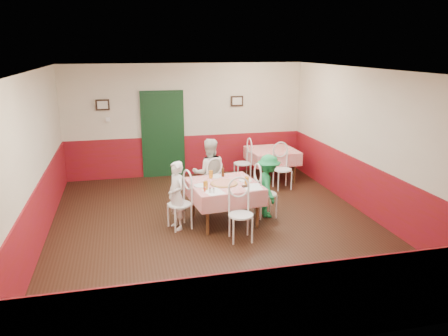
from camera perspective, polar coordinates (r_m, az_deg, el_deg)
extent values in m
plane|color=black|center=(8.11, -1.03, -7.53)|extent=(7.00, 7.00, 0.00)
plane|color=white|center=(7.47, -1.13, 12.63)|extent=(7.00, 7.00, 0.00)
cube|color=beige|center=(11.05, -4.94, 6.24)|extent=(6.00, 0.10, 2.80)
cube|color=beige|center=(4.48, 8.55, -8.08)|extent=(6.00, 0.10, 2.80)
cube|color=beige|center=(7.65, -23.63, 0.75)|extent=(0.10, 7.00, 2.80)
cube|color=beige|center=(8.79, 18.43, 3.07)|extent=(0.10, 7.00, 2.80)
cube|color=maroon|center=(11.22, -4.83, 1.69)|extent=(6.00, 0.03, 1.00)
cube|color=maroon|center=(4.92, 8.04, -17.66)|extent=(6.00, 0.03, 1.00)
cube|color=maroon|center=(7.90, -22.81, -5.56)|extent=(0.03, 7.00, 1.00)
cube|color=maroon|center=(9.01, 17.86, -2.53)|extent=(0.03, 7.00, 1.00)
cube|color=black|center=(11.00, -7.96, 4.24)|extent=(0.96, 0.06, 2.10)
cube|color=black|center=(10.84, -15.58, 7.95)|extent=(0.32, 0.03, 0.26)
cube|color=black|center=(11.20, 1.71, 8.74)|extent=(0.32, 0.03, 0.26)
cube|color=white|center=(10.88, -14.92, 6.16)|extent=(0.10, 0.03, 0.10)
cube|color=red|center=(8.15, 0.00, -4.57)|extent=(1.35, 1.35, 0.77)
cube|color=red|center=(10.83, 6.25, 0.45)|extent=(1.15, 1.15, 0.77)
cylinder|color=#B74723|center=(7.96, 0.00, -2.02)|extent=(0.53, 0.53, 0.03)
cylinder|color=white|center=(7.88, -3.06, -2.30)|extent=(0.28, 0.28, 0.01)
cylinder|color=white|center=(8.18, 2.81, -1.62)|extent=(0.28, 0.28, 0.01)
cylinder|color=white|center=(8.41, -1.15, -1.12)|extent=(0.28, 0.28, 0.01)
cylinder|color=#BF7219|center=(7.66, -2.43, -2.29)|extent=(0.09, 0.09, 0.15)
cylinder|color=#BF7219|center=(7.95, 2.99, -1.65)|extent=(0.09, 0.09, 0.14)
cylinder|color=#BF7219|center=(8.32, -1.73, -0.84)|extent=(0.09, 0.09, 0.15)
cylinder|color=#381C0A|center=(8.41, -0.15, -0.47)|extent=(0.06, 0.06, 0.20)
cylinder|color=silver|center=(7.49, -1.84, -2.95)|extent=(0.04, 0.04, 0.09)
cylinder|color=silver|center=(7.48, -1.37, -2.98)|extent=(0.04, 0.04, 0.09)
cylinder|color=#B23319|center=(7.56, -2.53, -2.77)|extent=(0.04, 0.04, 0.09)
cube|color=white|center=(7.57, -1.37, -3.09)|extent=(0.39, 0.46, 0.00)
cube|color=white|center=(7.83, 3.76, -2.47)|extent=(0.34, 0.43, 0.00)
cube|color=black|center=(7.83, 2.80, -2.39)|extent=(0.12, 0.10, 0.02)
imported|color=gray|center=(7.83, -6.23, -3.60)|extent=(0.42, 0.52, 1.25)
imported|color=gray|center=(8.86, -1.94, -0.65)|extent=(0.71, 0.56, 1.42)
imported|color=gray|center=(8.40, 5.80, -2.34)|extent=(0.57, 0.85, 1.22)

